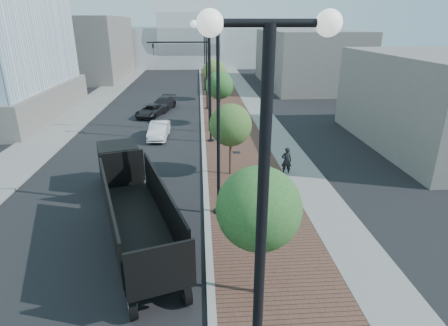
{
  "coord_description": "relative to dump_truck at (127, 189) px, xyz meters",
  "views": [
    {
      "loc": [
        -0.24,
        -6.54,
        9.13
      ],
      "look_at": [
        1.0,
        12.0,
        2.0
      ],
      "focal_mm": 29.53,
      "sensor_mm": 36.0,
      "label": 1
    }
  ],
  "objects": [
    {
      "name": "white_sedan",
      "position": [
        0.31,
        12.82,
        -0.57
      ],
      "size": [
        1.61,
        4.21,
        1.37
      ],
      "primitive_type": "imported",
      "rotation": [
        0.0,
        0.0,
        -0.04
      ],
      "color": "silver",
      "rests_on": "ground"
    },
    {
      "name": "commercial_block_e",
      "position": [
        22.0,
        9.39,
        2.25
      ],
      "size": [
        10.0,
        16.0,
        7.0
      ],
      "primitive_type": "cube",
      "color": "slate",
      "rests_on": "ground"
    },
    {
      "name": "curb",
      "position": [
        4.0,
        29.39,
        -1.18
      ],
      "size": [
        0.3,
        140.0,
        0.14
      ],
      "primitive_type": "cube",
      "color": "gray",
      "rests_on": "ground"
    },
    {
      "name": "streetlight_2",
      "position": [
        4.6,
        11.39,
        3.57
      ],
      "size": [
        1.72,
        0.56,
        9.28
      ],
      "color": "black",
      "rests_on": "ground"
    },
    {
      "name": "streetlight_1",
      "position": [
        4.49,
        -0.61,
        3.09
      ],
      "size": [
        1.44,
        0.56,
        9.21
      ],
      "color": "black",
      "rests_on": "ground"
    },
    {
      "name": "tree_1",
      "position": [
        5.65,
        4.42,
        2.03
      ],
      "size": [
        2.61,
        2.6,
        4.6
      ],
      "color": "#382619",
      "rests_on": "ground"
    },
    {
      "name": "dump_truck",
      "position": [
        0.0,
        0.0,
        0.0
      ],
      "size": [
        6.04,
        13.32,
        2.97
      ],
      "rotation": [
        0.0,
        0.0,
        0.31
      ],
      "color": "black",
      "rests_on": "ground"
    },
    {
      "name": "tree_3",
      "position": [
        5.65,
        28.42,
        2.3
      ],
      "size": [
        2.8,
        2.8,
        4.96
      ],
      "color": "#382619",
      "rests_on": "ground"
    },
    {
      "name": "west_sidewalk",
      "position": [
        -9.0,
        29.39,
        -1.19
      ],
      "size": [
        4.0,
        140.0,
        0.12
      ],
      "primitive_type": "cube",
      "color": "slate",
      "rests_on": "ground"
    },
    {
      "name": "pedestrian",
      "position": [
        9.17,
        4.34,
        -0.35
      ],
      "size": [
        0.68,
        0.46,
        1.81
      ],
      "primitive_type": "imported",
      "rotation": [
        0.0,
        0.0,
        3.1
      ],
      "color": "black",
      "rests_on": "ground"
    },
    {
      "name": "utility_cover_2",
      "position": [
        6.4,
        8.39,
        -1.12
      ],
      "size": [
        0.5,
        0.5,
        0.02
      ],
      "primitive_type": "cube",
      "color": "black",
      "rests_on": "sidewalk"
    },
    {
      "name": "streetlight_3",
      "position": [
        4.49,
        23.39,
        3.09
      ],
      "size": [
        1.44,
        0.56,
        9.21
      ],
      "color": "black",
      "rests_on": "ground"
    },
    {
      "name": "convention_center",
      "position": [
        2.0,
        74.39,
        4.75
      ],
      "size": [
        50.0,
        30.0,
        50.0
      ],
      "color": "#B2B7BD",
      "rests_on": "ground"
    },
    {
      "name": "traffic_mast",
      "position": [
        3.7,
        14.39,
        3.73
      ],
      "size": [
        5.09,
        0.2,
        8.0
      ],
      "color": "black",
      "rests_on": "ground"
    },
    {
      "name": "sidewalk",
      "position": [
        7.5,
        29.39,
        -1.19
      ],
      "size": [
        7.0,
        140.0,
        0.12
      ],
      "primitive_type": "cube",
      "color": "#4C2D23",
      "rests_on": "ground"
    },
    {
      "name": "dark_car_mid",
      "position": [
        -1.28,
        20.48,
        -0.65
      ],
      "size": [
        3.19,
        4.72,
        1.2
      ],
      "primitive_type": "imported",
      "rotation": [
        0.0,
        0.0,
        -0.3
      ],
      "color": "black",
      "rests_on": "ground"
    },
    {
      "name": "streetlight_0",
      "position": [
        4.6,
        -12.61,
        3.57
      ],
      "size": [
        1.72,
        0.56,
        9.28
      ],
      "color": "black",
      "rests_on": "ground"
    },
    {
      "name": "commercial_block_ne",
      "position": [
        20.0,
        39.39,
        2.75
      ],
      "size": [
        12.0,
        22.0,
        8.0
      ],
      "primitive_type": "cube",
      "color": "slate",
      "rests_on": "ground"
    },
    {
      "name": "concrete_strip",
      "position": [
        10.2,
        29.39,
        -1.19
      ],
      "size": [
        2.4,
        140.0,
        0.13
      ],
      "primitive_type": "cube",
      "color": "slate",
      "rests_on": "ground"
    },
    {
      "name": "dark_car_far",
      "position": [
        -0.25,
        23.74,
        -0.58
      ],
      "size": [
        2.94,
        4.94,
        1.34
      ],
      "primitive_type": "imported",
      "rotation": [
        0.0,
        0.0,
        -0.25
      ],
      "color": "black",
      "rests_on": "ground"
    },
    {
      "name": "commercial_block_nw",
      "position": [
        -16.0,
        49.39,
        3.75
      ],
      "size": [
        14.0,
        20.0,
        10.0
      ],
      "primitive_type": "cube",
      "color": "#645F5A",
      "rests_on": "ground"
    },
    {
      "name": "tree_0",
      "position": [
        5.65,
        -6.58,
        2.2
      ],
      "size": [
        2.82,
        2.82,
        4.87
      ],
      "color": "#382619",
      "rests_on": "ground"
    },
    {
      "name": "tree_2",
      "position": [
        5.65,
        16.42,
        2.52
      ],
      "size": [
        2.54,
        2.52,
        5.04
      ],
      "color": "#382619",
      "rests_on": "ground"
    },
    {
      "name": "streetlight_4",
      "position": [
        4.6,
        35.39,
        3.57
      ],
      "size": [
        1.72,
        0.56,
        9.28
      ],
      "color": "black",
      "rests_on": "ground"
    },
    {
      "name": "utility_cover_1",
      "position": [
        6.4,
        -2.61,
        -1.12
      ],
      "size": [
        0.5,
        0.5,
        0.02
      ],
      "primitive_type": "cube",
      "color": "black",
      "rests_on": "sidewalk"
    }
  ]
}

